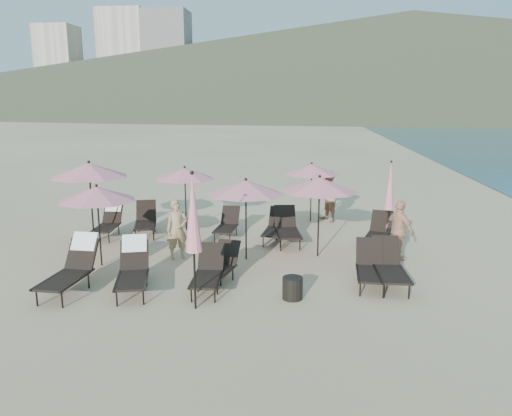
# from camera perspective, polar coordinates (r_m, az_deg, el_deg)

# --- Properties ---
(ground) EXTENTS (800.00, 800.00, 0.00)m
(ground) POSITION_cam_1_polar(r_m,az_deg,el_deg) (11.40, -0.09, -9.17)
(ground) COLOR #D6BA8C
(ground) RESTS_ON ground
(volcanic_headland) EXTENTS (690.00, 690.00, 55.00)m
(volcanic_headland) POSITION_cam_1_polar(r_m,az_deg,el_deg) (321.74, 19.18, 15.49)
(volcanic_headland) COLOR brown
(volcanic_headland) RESTS_ON ground
(hotel_skyline) EXTENTS (109.00, 82.00, 55.00)m
(hotel_skyline) POSITION_cam_1_polar(r_m,az_deg,el_deg) (297.94, -13.19, 15.71)
(hotel_skyline) COLOR beige
(hotel_skyline) RESTS_ON ground
(lounger_0) EXTENTS (0.79, 1.89, 1.16)m
(lounger_0) POSITION_cam_1_polar(r_m,az_deg,el_deg) (11.83, -20.30, -6.30)
(lounger_0) COLOR black
(lounger_0) RESTS_ON ground
(lounger_1) EXTENTS (1.06, 1.86, 1.10)m
(lounger_1) POSITION_cam_1_polar(r_m,az_deg,el_deg) (11.48, -13.88, -6.59)
(lounger_1) COLOR black
(lounger_1) RESTS_ON ground
(lounger_2) EXTENTS (0.89, 1.59, 0.87)m
(lounger_2) POSITION_cam_1_polar(r_m,az_deg,el_deg) (11.64, -4.17, -6.61)
(lounger_2) COLOR black
(lounger_2) RESTS_ON ground
(lounger_3) EXTENTS (0.67, 1.60, 0.91)m
(lounger_3) POSITION_cam_1_polar(r_m,az_deg,el_deg) (11.24, -5.50, -7.23)
(lounger_3) COLOR black
(lounger_3) RESTS_ON ground
(lounger_4) EXTENTS (0.70, 1.65, 0.93)m
(lounger_4) POSITION_cam_1_polar(r_m,az_deg,el_deg) (11.77, 12.93, -6.52)
(lounger_4) COLOR black
(lounger_4) RESTS_ON ground
(lounger_5) EXTENTS (0.71, 1.73, 0.98)m
(lounger_5) POSITION_cam_1_polar(r_m,az_deg,el_deg) (11.83, 15.04, -6.42)
(lounger_5) COLOR black
(lounger_5) RESTS_ON ground
(lounger_6) EXTENTS (0.70, 1.66, 1.01)m
(lounger_6) POSITION_cam_1_polar(r_m,az_deg,el_deg) (16.24, -16.46, -1.38)
(lounger_6) COLOR black
(lounger_6) RESTS_ON ground
(lounger_7) EXTENTS (1.06, 1.79, 0.97)m
(lounger_7) POSITION_cam_1_polar(r_m,az_deg,el_deg) (16.14, -12.51, -1.36)
(lounger_7) COLOR black
(lounger_7) RESTS_ON ground
(lounger_8) EXTENTS (0.66, 1.53, 0.86)m
(lounger_8) POSITION_cam_1_polar(r_m,az_deg,el_deg) (15.47, -3.31, -1.85)
(lounger_8) COLOR black
(lounger_8) RESTS_ON ground
(lounger_9) EXTENTS (0.78, 1.66, 0.93)m
(lounger_9) POSITION_cam_1_polar(r_m,az_deg,el_deg) (15.04, 2.32, -2.14)
(lounger_9) COLOR black
(lounger_9) RESTS_ON ground
(lounger_10) EXTENTS (0.93, 1.82, 1.00)m
(lounger_10) POSITION_cam_1_polar(r_m,az_deg,el_deg) (14.82, 3.56, -2.24)
(lounger_10) COLOR black
(lounger_10) RESTS_ON ground
(lounger_11) EXTENTS (1.06, 1.74, 0.94)m
(lounger_11) POSITION_cam_1_polar(r_m,az_deg,el_deg) (14.82, 13.81, -2.68)
(lounger_11) COLOR black
(lounger_11) RESTS_ON ground
(umbrella_open_0) EXTENTS (1.97, 1.97, 2.12)m
(umbrella_open_0) POSITION_cam_1_polar(r_m,az_deg,el_deg) (13.05, -17.72, 1.55)
(umbrella_open_0) COLOR black
(umbrella_open_0) RESTS_ON ground
(umbrella_open_1) EXTENTS (2.04, 2.04, 2.20)m
(umbrella_open_1) POSITION_cam_1_polar(r_m,az_deg,el_deg) (12.93, -1.17, 2.35)
(umbrella_open_1) COLOR black
(umbrella_open_1) RESTS_ON ground
(umbrella_open_2) EXTENTS (2.07, 2.07, 2.23)m
(umbrella_open_2) POSITION_cam_1_polar(r_m,az_deg,el_deg) (13.31, 7.27, 2.67)
(umbrella_open_2) COLOR black
(umbrella_open_2) RESTS_ON ground
(umbrella_open_3) EXTENTS (1.96, 1.96, 2.11)m
(umbrella_open_3) POSITION_cam_1_polar(r_m,az_deg,el_deg) (16.14, -8.15, 3.92)
(umbrella_open_3) COLOR black
(umbrella_open_3) RESTS_ON ground
(umbrella_open_4) EXTENTS (1.94, 1.94, 2.08)m
(umbrella_open_4) POSITION_cam_1_polar(r_m,az_deg,el_deg) (17.28, 6.37, 4.43)
(umbrella_open_4) COLOR black
(umbrella_open_4) RESTS_ON ground
(umbrella_open_5) EXTENTS (2.27, 2.27, 2.45)m
(umbrella_open_5) POSITION_cam_1_polar(r_m,az_deg,el_deg) (15.37, -18.53, 4.13)
(umbrella_open_5) COLOR black
(umbrella_open_5) RESTS_ON ground
(umbrella_closed_0) EXTENTS (0.33, 0.33, 2.83)m
(umbrella_closed_0) POSITION_cam_1_polar(r_m,az_deg,el_deg) (9.83, -7.21, -0.74)
(umbrella_closed_0) COLOR black
(umbrella_closed_0) RESTS_ON ground
(umbrella_closed_1) EXTENTS (0.29, 0.29, 2.49)m
(umbrella_closed_1) POSITION_cam_1_polar(r_m,az_deg,el_deg) (14.83, 15.06, 2.37)
(umbrella_closed_1) COLOR black
(umbrella_closed_1) RESTS_ON ground
(side_table_0) EXTENTS (0.40, 0.40, 0.47)m
(side_table_0) POSITION_cam_1_polar(r_m,az_deg,el_deg) (12.25, -13.23, -6.79)
(side_table_0) COLOR black
(side_table_0) RESTS_ON ground
(side_table_1) EXTENTS (0.44, 0.44, 0.48)m
(side_table_1) POSITION_cam_1_polar(r_m,az_deg,el_deg) (10.78, 4.20, -9.11)
(side_table_1) COLOR black
(side_table_1) RESTS_ON ground
(beachgoer_a) EXTENTS (0.70, 0.61, 1.61)m
(beachgoer_a) POSITION_cam_1_polar(r_m,az_deg,el_deg) (13.40, -9.00, -2.43)
(beachgoer_a) COLOR #A17F57
(beachgoer_a) RESTS_ON ground
(beachgoer_b) EXTENTS (1.05, 1.10, 1.79)m
(beachgoer_b) POSITION_cam_1_polar(r_m,az_deg,el_deg) (17.49, 8.29, 1.33)
(beachgoer_b) COLOR #AC7759
(beachgoer_b) RESTS_ON ground
(beachgoer_c) EXTENTS (0.86, 0.99, 1.60)m
(beachgoer_c) POSITION_cam_1_polar(r_m,az_deg,el_deg) (13.68, 16.05, -2.48)
(beachgoer_c) COLOR tan
(beachgoer_c) RESTS_ON ground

